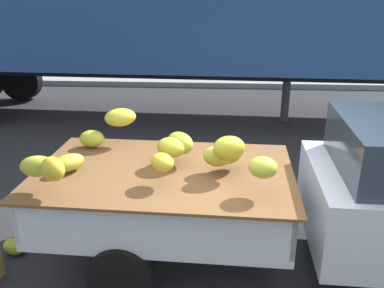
{
  "coord_description": "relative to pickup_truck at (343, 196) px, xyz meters",
  "views": [
    {
      "loc": [
        -0.19,
        -3.71,
        2.9
      ],
      "look_at": [
        -0.49,
        0.93,
        1.13
      ],
      "focal_mm": 38.81,
      "sensor_mm": 36.0,
      "label": 1
    }
  ],
  "objects": [
    {
      "name": "ground",
      "position": [
        -1.12,
        -0.18,
        -0.88
      ],
      "size": [
        220.0,
        220.0,
        0.0
      ],
      "primitive_type": "plane",
      "color": "#28282B"
    },
    {
      "name": "curb_strip",
      "position": [
        -1.12,
        8.95,
        -0.8
      ],
      "size": [
        80.0,
        0.8,
        0.16
      ],
      "primitive_type": "cube",
      "color": "gray",
      "rests_on": "ground"
    },
    {
      "name": "pickup_truck",
      "position": [
        0.0,
        0.0,
        0.0
      ],
      "size": [
        4.84,
        1.92,
        1.7
      ],
      "rotation": [
        0.0,
        0.0,
        -0.04
      ],
      "color": "silver",
      "rests_on": "ground"
    },
    {
      "name": "semi_trailer",
      "position": [
        -3.14,
        5.51,
        1.66
      ],
      "size": [
        12.09,
        3.05,
        3.95
      ],
      "rotation": [
        0.0,
        0.0,
        -0.04
      ],
      "color": "navy",
      "rests_on": "ground"
    },
    {
      "name": "fallen_banana_bunch_near_tailgate",
      "position": [
        -3.62,
        0.02,
        -0.79
      ],
      "size": [
        0.36,
        0.32,
        0.18
      ],
      "primitive_type": "ellipsoid",
      "rotation": [
        0.0,
        0.0,
        2.62
      ],
      "color": "#9BA72E",
      "rests_on": "ground"
    }
  ]
}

